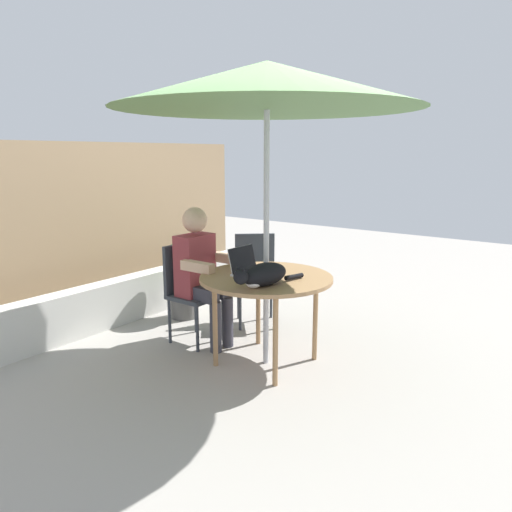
# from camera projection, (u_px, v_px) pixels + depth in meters

# --- Properties ---
(ground_plane) EXTENTS (14.00, 14.00, 0.00)m
(ground_plane) POSITION_uv_depth(u_px,v_px,m) (266.00, 362.00, 4.02)
(ground_plane) COLOR gray
(fence_back) EXTENTS (4.65, 0.08, 1.80)m
(fence_back) POSITION_uv_depth(u_px,v_px,m) (83.00, 228.00, 5.23)
(fence_back) COLOR #937756
(fence_back) RESTS_ON ground
(planter_wall_low) EXTENTS (4.19, 0.20, 0.45)m
(planter_wall_low) POSITION_uv_depth(u_px,v_px,m) (126.00, 299.00, 4.99)
(planter_wall_low) COLOR beige
(planter_wall_low) RESTS_ON ground
(patio_table) EXTENTS (1.06, 1.06, 0.73)m
(patio_table) POSITION_uv_depth(u_px,v_px,m) (266.00, 283.00, 3.88)
(patio_table) COLOR #9E754C
(patio_table) RESTS_ON ground
(patio_umbrella) EXTENTS (2.29, 2.29, 2.34)m
(patio_umbrella) POSITION_uv_depth(u_px,v_px,m) (267.00, 86.00, 3.57)
(patio_umbrella) COLOR #B7B7BC
(patio_umbrella) RESTS_ON ground
(chair_occupied) EXTENTS (0.40, 0.40, 0.89)m
(chair_occupied) POSITION_uv_depth(u_px,v_px,m) (189.00, 285.00, 4.41)
(chair_occupied) COLOR #33383F
(chair_occupied) RESTS_ON ground
(chair_empty) EXTENTS (0.56, 0.56, 0.89)m
(chair_empty) POSITION_uv_depth(u_px,v_px,m) (255.00, 271.00, 4.90)
(chair_empty) COLOR #33383F
(chair_empty) RESTS_ON ground
(person_seated) EXTENTS (0.48, 0.48, 1.23)m
(person_seated) POSITION_uv_depth(u_px,v_px,m) (201.00, 269.00, 4.28)
(person_seated) COLOR maroon
(person_seated) RESTS_ON ground
(laptop) EXTENTS (0.30, 0.25, 0.21)m
(laptop) POSITION_uv_depth(u_px,v_px,m) (247.00, 266.00, 3.93)
(laptop) COLOR silver
(laptop) RESTS_ON patio_table
(cat) EXTENTS (0.64, 0.27, 0.17)m
(cat) POSITION_uv_depth(u_px,v_px,m) (262.00, 275.00, 3.56)
(cat) COLOR black
(cat) RESTS_ON patio_table
(potted_plant_near_fence) EXTENTS (0.39, 0.39, 0.82)m
(potted_plant_near_fence) POSITION_uv_depth(u_px,v_px,m) (183.00, 274.00, 5.03)
(potted_plant_near_fence) COLOR #595654
(potted_plant_near_fence) RESTS_ON ground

